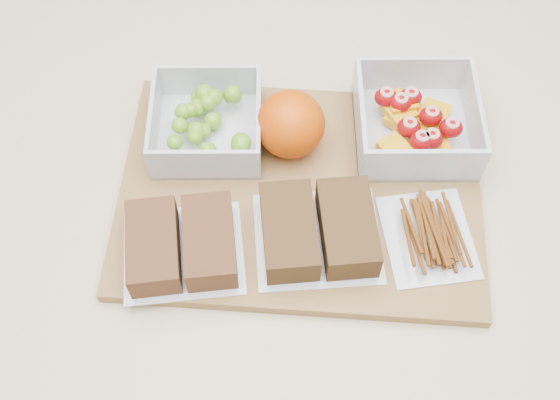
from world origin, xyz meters
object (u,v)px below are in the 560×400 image
(fruit_container, at_px, (415,122))
(pretzel_bag, at_px, (430,232))
(orange, at_px, (290,124))
(sandwich_bag_center, at_px, (318,230))
(grape_container, at_px, (208,122))
(sandwich_bag_left, at_px, (182,244))
(cutting_board, at_px, (300,193))

(fruit_container, xyz_separation_m, pretzel_bag, (0.00, -0.14, -0.01))
(orange, distance_m, sandwich_bag_center, 0.13)
(grape_container, height_order, sandwich_bag_left, grape_container)
(sandwich_bag_center, distance_m, pretzel_bag, 0.12)
(grape_container, bearing_deg, cutting_board, -36.53)
(grape_container, height_order, orange, orange)
(sandwich_bag_left, bearing_deg, pretzel_bag, 3.53)
(cutting_board, bearing_deg, sandwich_bag_center, -70.31)
(fruit_container, bearing_deg, pretzel_bag, -88.98)
(cutting_board, bearing_deg, orange, 104.36)
(fruit_container, bearing_deg, sandwich_bag_center, -129.98)
(cutting_board, height_order, fruit_container, fruit_container)
(cutting_board, height_order, sandwich_bag_center, sandwich_bag_center)
(orange, bearing_deg, fruit_container, 5.81)
(grape_container, relative_size, sandwich_bag_left, 0.91)
(grape_container, distance_m, pretzel_bag, 0.29)
(cutting_board, xyz_separation_m, sandwich_bag_center, (0.02, -0.07, 0.03))
(orange, bearing_deg, sandwich_bag_left, -129.44)
(sandwich_bag_center, bearing_deg, orange, 102.65)
(sandwich_bag_center, bearing_deg, fruit_container, 50.02)
(cutting_board, xyz_separation_m, fruit_container, (0.14, 0.08, 0.03))
(orange, bearing_deg, sandwich_bag_center, -77.35)
(cutting_board, bearing_deg, pretzel_bag, -20.16)
(cutting_board, xyz_separation_m, pretzel_bag, (0.14, -0.06, 0.02))
(sandwich_bag_left, height_order, pretzel_bag, sandwich_bag_left)
(sandwich_bag_left, bearing_deg, grape_container, 82.34)
(cutting_board, distance_m, orange, 0.08)
(fruit_container, bearing_deg, cutting_board, -150.37)
(orange, bearing_deg, cutting_board, -80.08)
(fruit_container, relative_size, sandwich_bag_left, 1.00)
(cutting_board, bearing_deg, grape_container, 147.91)
(sandwich_bag_left, distance_m, sandwich_bag_center, 0.15)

